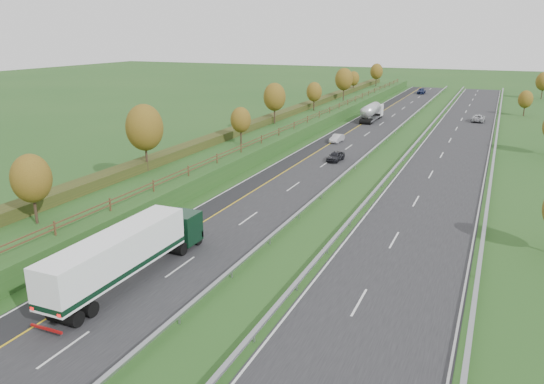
{
  "coord_description": "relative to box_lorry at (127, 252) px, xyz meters",
  "views": [
    {
      "loc": [
        22.45,
        -20.34,
        17.29
      ],
      "look_at": [
        2.68,
        25.43,
        2.2
      ],
      "focal_mm": 35.0,
      "sensor_mm": 36.0,
      "label": 1
    }
  ],
  "objects": [
    {
      "name": "hedge_left",
      "position": [
        -14.27,
        52.59,
        0.22
      ],
      "size": [
        2.2,
        180.0,
        1.1
      ],
      "primitive_type": "cube",
      "color": "#2A3515",
      "rests_on": "embankment_left"
    },
    {
      "name": "car_small_far",
      "position": [
        1.29,
        132.76,
        -1.55
      ],
      "size": [
        2.12,
        5.12,
        1.48
      ],
      "primitive_type": "imported",
      "rotation": [
        0.0,
        0.0,
        0.01
      ],
      "color": "#131B3B",
      "rests_on": "near_carriageway"
    },
    {
      "name": "near_carriageway",
      "position": [
        0.73,
        52.59,
        -2.31
      ],
      "size": [
        10.5,
        200.0,
        0.04
      ],
      "primitive_type": "cube",
      "color": "black",
      "rests_on": "ground"
    },
    {
      "name": "box_lorry",
      "position": [
        0.0,
        0.0,
        0.0
      ],
      "size": [
        2.58,
        16.28,
        4.06
      ],
      "color": "black",
      "rests_on": "near_carriageway"
    },
    {
      "name": "lane_markings",
      "position": [
        7.13,
        52.47,
        -2.28
      ],
      "size": [
        26.75,
        200.0,
        0.01
      ],
      "color": "silver",
      "rests_on": "near_carriageway"
    },
    {
      "name": "fence_left",
      "position": [
        -7.77,
        52.18,
        0.4
      ],
      "size": [
        0.12,
        189.06,
        1.2
      ],
      "color": "#422B19",
      "rests_on": "embankment_left"
    },
    {
      "name": "road_tanker",
      "position": [
        -0.77,
        78.68,
        -0.47
      ],
      "size": [
        2.4,
        11.22,
        3.46
      ],
      "color": "silver",
      "rests_on": "near_carriageway"
    },
    {
      "name": "trees_left",
      "position": [
        -11.91,
        49.22,
        4.04
      ],
      "size": [
        6.64,
        164.3,
        7.66
      ],
      "color": "#2D2116",
      "rests_on": "embankment_left"
    },
    {
      "name": "car_oncoming",
      "position": [
        19.2,
        85.88,
        -1.58
      ],
      "size": [
        2.41,
        5.14,
        1.42
      ],
      "primitive_type": "imported",
      "rotation": [
        0.0,
        0.0,
        3.13
      ],
      "color": "#B7B8BC",
      "rests_on": "far_carriageway"
    },
    {
      "name": "ground",
      "position": [
        8.73,
        47.59,
        -2.33
      ],
      "size": [
        400.0,
        400.0,
        0.0
      ],
      "primitive_type": "plane",
      "color": "#224C1B",
      "rests_on": "ground"
    },
    {
      "name": "car_dark_near",
      "position": [
        2.77,
        41.89,
        -1.62
      ],
      "size": [
        1.9,
        4.07,
        1.35
      ],
      "primitive_type": "imported",
      "rotation": [
        0.0,
        0.0,
        -0.08
      ],
      "color": "black",
      "rests_on": "near_carriageway"
    },
    {
      "name": "median_barrier_near",
      "position": [
        6.43,
        52.59,
        -1.72
      ],
      "size": [
        0.32,
        200.0,
        0.71
      ],
      "color": "gray",
      "rests_on": "ground"
    },
    {
      "name": "embankment_left",
      "position": [
        -12.27,
        52.59,
        -1.33
      ],
      "size": [
        12.0,
        200.0,
        2.0
      ],
      "primitive_type": "cube",
      "color": "#224C1B",
      "rests_on": "ground"
    },
    {
      "name": "car_silver_mid",
      "position": [
        -0.87,
        54.66,
        -1.65
      ],
      "size": [
        1.61,
        3.95,
        1.27
      ],
      "primitive_type": "imported",
      "rotation": [
        0.0,
        0.0,
        -0.07
      ],
      "color": "#B0AFB4",
      "rests_on": "near_carriageway"
    },
    {
      "name": "far_carriageway",
      "position": [
        17.23,
        52.59,
        -2.31
      ],
      "size": [
        10.5,
        200.0,
        0.04
      ],
      "primitive_type": "cube",
      "color": "black",
      "rests_on": "ground"
    },
    {
      "name": "hard_shoulder",
      "position": [
        -3.02,
        52.59,
        -2.31
      ],
      "size": [
        3.0,
        200.0,
        0.04
      ],
      "primitive_type": "cube",
      "color": "black",
      "rests_on": "ground"
    },
    {
      "name": "median_barrier_far",
      "position": [
        11.53,
        52.59,
        -1.72
      ],
      "size": [
        0.32,
        200.0,
        0.71
      ],
      "color": "gray",
      "rests_on": "ground"
    },
    {
      "name": "outer_barrier_far",
      "position": [
        23.03,
        52.59,
        -1.71
      ],
      "size": [
        0.32,
        200.0,
        0.71
      ],
      "color": "gray",
      "rests_on": "ground"
    }
  ]
}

